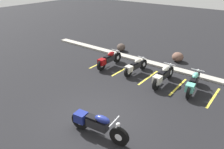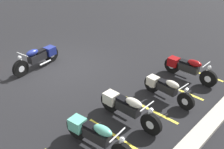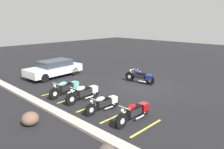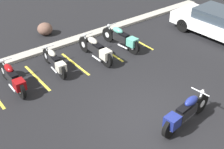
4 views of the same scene
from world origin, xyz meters
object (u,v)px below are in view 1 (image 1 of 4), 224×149
Objects in this scene: landscape_rock_1 at (178,57)px; parked_bike_2 at (163,76)px; landscape_rock_0 at (121,47)px; motorcycle_navy_featured at (96,124)px; parked_bike_1 at (135,67)px; parked_bike_3 at (193,83)px; parked_bike_0 at (108,60)px.

parked_bike_2 is at bearing -80.03° from landscape_rock_1.
landscape_rock_1 is at bearing 8.10° from landscape_rock_0.
motorcycle_navy_featured is 8.90m from landscape_rock_0.
parked_bike_1 is 1.80m from parked_bike_2.
landscape_rock_1 is at bearing -15.97° from parked_bike_1.
parked_bike_3 reaches higher than landscape_rock_1.
landscape_rock_0 is (-2.79, 2.61, -0.16)m from parked_bike_1.
parked_bike_2 is 5.40m from landscape_rock_0.
parked_bike_2 is at bearing 81.00° from motorcycle_navy_featured.
parked_bike_0 is 3.38× the size of landscape_rock_0.
parked_bike_1 is 3.39m from landscape_rock_1.
parked_bike_1 is 3.25m from parked_bike_3.
parked_bike_3 is 3.86m from landscape_rock_1.
parked_bike_0 is 4.44m from landscape_rock_1.
landscape_rock_0 is at bearing 57.46° from parked_bike_2.
landscape_rock_1 is (2.93, 3.33, -0.17)m from parked_bike_0.
landscape_rock_0 is at bearing 60.08° from parked_bike_3.
motorcycle_navy_featured reaches higher than landscape_rock_0.
parked_bike_3 is at bearing -87.05° from parked_bike_1.
parked_bike_2 reaches higher than parked_bike_0.
landscape_rock_0 is (-4.58, 2.86, -0.21)m from parked_bike_2.
parked_bike_2 is at bearing -91.04° from parked_bike_0.
parked_bike_2 is (1.78, -0.25, 0.05)m from parked_bike_1.
parked_bike_3 is at bearing -88.76° from parked_bike_0.
parked_bike_2 is 3.15× the size of landscape_rock_1.
parked_bike_3 reaches higher than landscape_rock_0.
landscape_rock_0 is (-1.04, 2.77, -0.19)m from parked_bike_0.
motorcycle_navy_featured reaches higher than parked_bike_2.
parked_bike_3 is at bearing -84.24° from parked_bike_2.
motorcycle_navy_featured is at bearing 177.52° from parked_bike_2.
motorcycle_navy_featured is 1.02× the size of parked_bike_2.
motorcycle_navy_featured is 4.87m from parked_bike_2.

